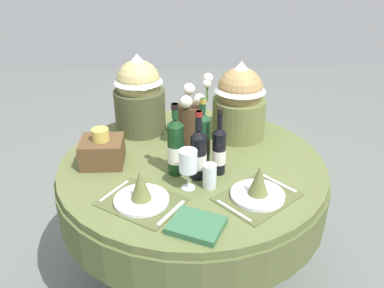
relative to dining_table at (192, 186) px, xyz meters
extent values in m
plane|color=slate|center=(0.00, 0.00, -0.60)|extent=(8.00, 8.00, 0.00)
cylinder|color=#5B6638|center=(0.00, 0.00, 0.13)|extent=(1.35, 1.35, 0.04)
cylinder|color=#545D33|center=(0.00, 0.00, 0.01)|extent=(1.38, 1.38, 0.21)
cylinder|color=black|center=(0.00, 0.00, -0.23)|extent=(0.12, 0.12, 0.68)
cylinder|color=black|center=(0.00, 0.00, -0.58)|extent=(0.75, 0.75, 0.03)
cube|color=#4E562F|center=(-0.24, -0.35, 0.15)|extent=(0.43, 0.41, 0.00)
cylinder|color=white|center=(-0.24, -0.35, 0.16)|extent=(0.24, 0.24, 0.02)
cone|color=#606B38|center=(-0.24, -0.35, 0.24)|extent=(0.09, 0.09, 0.14)
cube|color=silver|center=(-0.37, -0.26, 0.16)|extent=(0.12, 0.16, 0.00)
cube|color=silver|center=(-0.11, -0.43, 0.16)|extent=(0.12, 0.17, 0.00)
cube|color=#4E562F|center=(0.27, -0.33, 0.15)|extent=(0.43, 0.42, 0.00)
cylinder|color=white|center=(0.27, -0.33, 0.16)|extent=(0.24, 0.24, 0.02)
cone|color=#606B38|center=(0.27, -0.33, 0.24)|extent=(0.09, 0.09, 0.14)
cube|color=silver|center=(0.15, -0.43, 0.16)|extent=(0.13, 0.15, 0.00)
cube|color=silver|center=(0.39, -0.24, 0.16)|extent=(0.13, 0.16, 0.00)
cylinder|color=#47331E|center=(-0.01, 0.18, 0.27)|extent=(0.13, 0.13, 0.23)
sphere|color=silver|center=(0.09, 0.24, 0.51)|extent=(0.05, 0.05, 0.05)
cylinder|color=#4C7038|center=(0.09, 0.24, 0.44)|extent=(0.01, 0.01, 0.11)
sphere|color=silver|center=(-0.01, 0.24, 0.45)|extent=(0.06, 0.06, 0.06)
cylinder|color=#4C7038|center=(-0.01, 0.24, 0.41)|extent=(0.01, 0.01, 0.05)
sphere|color=silver|center=(0.09, 0.23, 0.49)|extent=(0.05, 0.05, 0.05)
cylinder|color=#4C7038|center=(0.09, 0.23, 0.43)|extent=(0.01, 0.01, 0.09)
sphere|color=silver|center=(0.04, 0.14, 0.44)|extent=(0.06, 0.06, 0.06)
cylinder|color=#4C7038|center=(0.04, 0.14, 0.40)|extent=(0.01, 0.01, 0.04)
sphere|color=silver|center=(-0.02, 0.13, 0.42)|extent=(0.07, 0.07, 0.07)
cylinder|color=#4C7038|center=(-0.02, 0.13, 0.39)|extent=(0.01, 0.01, 0.02)
cylinder|color=black|center=(0.02, -0.15, 0.26)|extent=(0.08, 0.08, 0.22)
cylinder|color=silver|center=(0.02, -0.15, 0.24)|extent=(0.08, 0.08, 0.07)
cone|color=black|center=(0.02, -0.15, 0.39)|extent=(0.08, 0.08, 0.03)
cylinder|color=black|center=(0.02, -0.15, 0.45)|extent=(0.03, 0.03, 0.09)
cylinder|color=maroon|center=(0.02, -0.15, 0.48)|extent=(0.03, 0.03, 0.02)
cylinder|color=black|center=(0.12, -0.12, 0.26)|extent=(0.07, 0.07, 0.22)
cylinder|color=silver|center=(0.12, -0.12, 0.24)|extent=(0.07, 0.07, 0.07)
cone|color=black|center=(0.12, -0.12, 0.38)|extent=(0.07, 0.07, 0.03)
cylinder|color=black|center=(0.12, -0.12, 0.44)|extent=(0.02, 0.02, 0.09)
cylinder|color=black|center=(0.12, -0.12, 0.48)|extent=(0.03, 0.03, 0.02)
cylinder|color=#194223|center=(0.05, -0.04, 0.28)|extent=(0.08, 0.08, 0.25)
cylinder|color=black|center=(0.05, -0.04, 0.26)|extent=(0.08, 0.08, 0.09)
cone|color=#194223|center=(0.05, -0.04, 0.42)|extent=(0.08, 0.08, 0.03)
cylinder|color=#194223|center=(0.05, -0.04, 0.47)|extent=(0.03, 0.03, 0.07)
cylinder|color=#B29933|center=(0.05, -0.04, 0.50)|extent=(0.03, 0.03, 0.02)
cylinder|color=#143819|center=(-0.08, -0.11, 0.28)|extent=(0.08, 0.08, 0.25)
cylinder|color=silver|center=(-0.08, -0.11, 0.26)|extent=(0.08, 0.08, 0.09)
cone|color=#143819|center=(-0.08, -0.11, 0.42)|extent=(0.08, 0.08, 0.04)
cylinder|color=#143819|center=(-0.08, -0.11, 0.48)|extent=(0.03, 0.03, 0.07)
cylinder|color=black|center=(-0.08, -0.11, 0.50)|extent=(0.03, 0.03, 0.02)
cylinder|color=silver|center=(-0.03, -0.25, 0.15)|extent=(0.06, 0.06, 0.00)
cylinder|color=silver|center=(-0.03, -0.25, 0.20)|extent=(0.01, 0.01, 0.09)
cylinder|color=silver|center=(-0.03, -0.25, 0.29)|extent=(0.08, 0.08, 0.10)
cylinder|color=silver|center=(0.07, -0.24, 0.21)|extent=(0.06, 0.06, 0.12)
cube|color=#336642|center=(-0.01, -0.53, 0.17)|extent=(0.26, 0.24, 0.03)
cylinder|color=#474C2D|center=(-0.28, 0.38, 0.27)|extent=(0.29, 0.29, 0.25)
sphere|color=tan|center=(-0.28, 0.38, 0.45)|extent=(0.25, 0.25, 0.25)
cone|color=silver|center=(-0.28, 0.38, 0.53)|extent=(0.28, 0.28, 0.16)
cylinder|color=olive|center=(0.27, 0.28, 0.26)|extent=(0.30, 0.30, 0.22)
sphere|color=#9E7F4C|center=(0.27, 0.28, 0.42)|extent=(0.25, 0.25, 0.25)
cone|color=silver|center=(0.27, 0.28, 0.51)|extent=(0.28, 0.28, 0.16)
cube|color=brown|center=(-0.45, 0.00, 0.22)|extent=(0.21, 0.19, 0.13)
cylinder|color=gold|center=(-0.45, 0.00, 0.31)|extent=(0.08, 0.08, 0.06)
camera|label=1|loc=(-0.09, -1.81, 1.20)|focal=38.15mm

